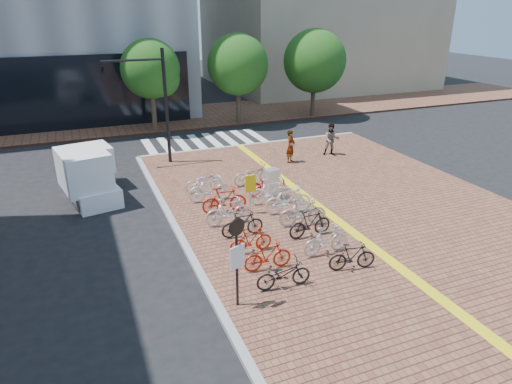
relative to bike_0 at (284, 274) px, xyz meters
name	(u,v)px	position (x,y,z in m)	size (l,w,h in m)	color
ground	(300,241)	(1.92, 2.61, -0.59)	(120.00, 120.00, 0.00)	black
sidewalk	(471,296)	(4.92, -2.39, -0.52)	(14.00, 34.00, 0.15)	brown
tactile_strip	(444,302)	(3.92, -2.39, -0.44)	(0.40, 34.00, 0.01)	yellow
kerb_west	(247,361)	(-2.08, -2.39, -0.52)	(0.25, 34.00, 0.15)	gray
kerb_north	(254,145)	(4.92, 14.61, -0.52)	(14.00, 0.25, 0.15)	gray
far_sidewalk	(173,118)	(1.92, 23.61, -0.52)	(70.00, 8.00, 0.15)	brown
crosswalk	(206,142)	(2.42, 16.61, -0.59)	(7.50, 4.00, 0.01)	silver
street_trees	(252,66)	(6.96, 20.06, 3.51)	(16.20, 4.60, 6.35)	#38281E
bike_0	(284,274)	(0.00, 0.00, 0.00)	(0.59, 1.69, 0.89)	black
bike_1	(268,256)	(-0.03, 1.10, 0.04)	(0.45, 1.59, 0.96)	red
bike_2	(251,240)	(-0.14, 2.29, 0.02)	(0.43, 1.54, 0.93)	#B8230D
bike_3	(242,224)	(0.02, 3.53, 0.04)	(0.45, 1.60, 0.96)	black
bike_4	(228,211)	(-0.15, 4.63, 0.11)	(0.52, 1.84, 1.11)	white
bike_5	(224,200)	(0.06, 5.71, 0.11)	(0.52, 1.83, 1.10)	red
bike_6	(210,188)	(-0.12, 7.07, 0.13)	(0.54, 1.91, 1.15)	white
bike_7	(204,181)	(-0.07, 8.30, 0.02)	(0.61, 1.76, 0.92)	silver
bike_8	(352,256)	(2.43, 0.09, 0.02)	(0.44, 1.55, 0.93)	black
bike_9	(326,240)	(2.18, 1.28, 0.07)	(0.48, 1.72, 1.03)	silver
bike_10	(310,224)	(2.27, 2.58, 0.07)	(0.48, 1.71, 1.03)	black
bike_11	(303,212)	(2.43, 3.47, 0.12)	(0.53, 1.87, 1.12)	#B5B5BA
bike_12	(288,200)	(2.43, 4.71, 0.14)	(0.55, 1.95, 1.17)	white
bike_13	(272,191)	(2.18, 5.80, 0.13)	(0.54, 1.91, 1.15)	white
bike_14	(267,183)	(2.45, 6.92, 0.06)	(0.66, 1.90, 1.00)	#B70D11
bike_15	(253,174)	(2.30, 8.21, 0.06)	(0.67, 1.93, 1.01)	#AFAFB3
pedestrian_a	(291,147)	(5.38, 10.54, 0.43)	(0.64, 0.42, 1.74)	gray
pedestrian_b	(331,139)	(8.06, 10.86, 0.45)	(0.87, 0.68, 1.79)	#545C6A
utility_box	(272,184)	(2.45, 6.39, 0.22)	(0.61, 0.44, 1.32)	silver
yellow_sign	(250,187)	(1.02, 5.26, 0.69)	(0.44, 0.10, 1.63)	#B7B7BC
notice_sign	(237,252)	(-1.56, -0.34, 1.27)	(0.48, 0.20, 2.71)	black
traffic_light_pole	(137,87)	(-1.95, 13.04, 3.62)	(3.16, 1.22, 5.89)	black
box_truck	(88,174)	(-4.85, 9.80, 0.52)	(2.52, 4.35, 2.36)	white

